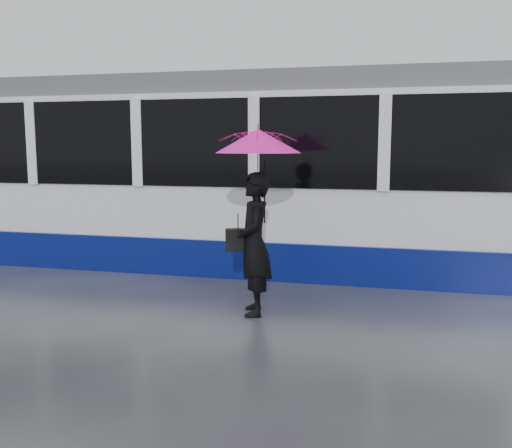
# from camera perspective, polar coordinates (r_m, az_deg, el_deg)

# --- Properties ---
(ground) EXTENTS (90.00, 90.00, 0.00)m
(ground) POSITION_cam_1_polar(r_m,az_deg,el_deg) (8.16, -4.10, -7.51)
(ground) COLOR #27272C
(ground) RESTS_ON ground
(rails) EXTENTS (34.00, 1.51, 0.02)m
(rails) POSITION_cam_1_polar(r_m,az_deg,el_deg) (10.50, 0.21, -3.95)
(rails) COLOR #3F3D38
(rails) RESTS_ON ground
(tram) EXTENTS (26.00, 2.56, 3.35)m
(tram) POSITION_cam_1_polar(r_m,az_deg,el_deg) (9.98, 15.72, 4.57)
(tram) COLOR white
(tram) RESTS_ON ground
(woman) EXTENTS (0.62, 0.77, 1.83)m
(woman) POSITION_cam_1_polar(r_m,az_deg,el_deg) (7.27, -0.18, -2.01)
(woman) COLOR black
(woman) RESTS_ON ground
(umbrella) EXTENTS (1.35, 1.35, 1.24)m
(umbrella) POSITION_cam_1_polar(r_m,az_deg,el_deg) (7.15, 0.21, 6.63)
(umbrella) COLOR #E11264
(umbrella) RESTS_ON ground
(handbag) EXTENTS (0.35, 0.23, 0.46)m
(handbag) POSITION_cam_1_polar(r_m,az_deg,el_deg) (7.33, -1.81, -1.57)
(handbag) COLOR black
(handbag) RESTS_ON ground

